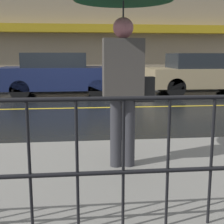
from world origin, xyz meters
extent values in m
plane|color=black|center=(0.00, 0.00, 0.00)|extent=(80.00, 80.00, 0.00)
cube|color=gray|center=(0.00, -5.24, 0.06)|extent=(28.00, 2.84, 0.11)
cube|color=gray|center=(0.00, 4.76, 0.06)|extent=(28.00, 1.89, 0.11)
cube|color=gold|center=(0.00, 0.00, 0.00)|extent=(25.20, 0.12, 0.01)
cube|color=gray|center=(0.00, 5.86, 3.31)|extent=(28.00, 0.30, 6.63)
cube|color=#B79319|center=(0.00, 5.43, 2.60)|extent=(16.80, 0.55, 0.35)
cylinder|color=black|center=(0.00, -6.41, 1.16)|extent=(12.00, 0.04, 0.04)
cylinder|color=black|center=(0.00, -6.41, 0.58)|extent=(12.00, 0.04, 0.04)
cylinder|color=black|center=(-0.18, -6.41, 0.64)|extent=(0.02, 0.02, 1.05)
cylinder|color=black|center=(0.18, -6.41, 0.64)|extent=(0.02, 0.02, 1.05)
cylinder|color=black|center=(0.53, -6.41, 0.64)|extent=(0.02, 0.02, 1.05)
cylinder|color=black|center=(0.88, -6.41, 0.64)|extent=(0.02, 0.02, 1.05)
cylinder|color=black|center=(1.24, -6.41, 0.64)|extent=(0.02, 0.02, 1.05)
cylinder|color=#333338|center=(0.64, -5.00, 0.55)|extent=(0.14, 0.14, 0.87)
cylinder|color=#333338|center=(0.80, -5.00, 0.55)|extent=(0.14, 0.14, 0.87)
cube|color=#47423D|center=(0.72, -5.00, 1.32)|extent=(0.47, 0.28, 0.69)
sphere|color=#C67379|center=(0.72, -5.00, 1.78)|extent=(0.24, 0.24, 0.24)
cylinder|color=#262628|center=(0.72, -5.00, 1.70)|extent=(0.02, 0.02, 0.76)
cube|color=black|center=(0.98, -5.00, 1.07)|extent=(0.24, 0.12, 0.30)
cube|color=#19234C|center=(-0.45, 2.61, 0.66)|extent=(4.13, 1.91, 0.76)
cube|color=#1E2328|center=(-0.61, 2.61, 1.29)|extent=(2.15, 1.76, 0.50)
cylinder|color=black|center=(0.83, 3.45, 0.33)|extent=(0.66, 0.22, 0.66)
cylinder|color=black|center=(0.83, 1.77, 0.33)|extent=(0.66, 0.22, 0.66)
cylinder|color=black|center=(-1.73, 3.45, 0.33)|extent=(0.66, 0.22, 0.66)
cylinder|color=black|center=(-1.73, 1.77, 0.33)|extent=(0.66, 0.22, 0.66)
cube|color=tan|center=(4.82, 2.61, 0.64)|extent=(4.06, 1.79, 0.70)
cube|color=#1E2328|center=(4.65, 2.61, 1.25)|extent=(2.11, 1.65, 0.54)
cylinder|color=black|center=(6.07, 3.40, 0.34)|extent=(0.68, 0.22, 0.68)
cylinder|color=black|center=(3.56, 3.40, 0.34)|extent=(0.68, 0.22, 0.68)
cylinder|color=black|center=(3.56, 1.82, 0.34)|extent=(0.68, 0.22, 0.68)
camera|label=1|loc=(0.20, -8.67, 1.48)|focal=50.00mm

